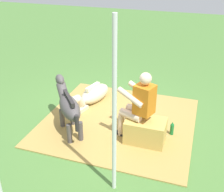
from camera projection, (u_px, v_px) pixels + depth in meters
ground_plane at (105, 120)px, 5.69m from camera, size 24.00×24.00×0.00m
hay_patch at (119, 121)px, 5.62m from camera, size 2.92×2.78×0.02m
hay_bale at (145, 131)px, 4.94m from camera, size 0.70×0.47×0.44m
person_seated at (138, 104)px, 4.78m from camera, size 0.72×0.56×1.32m
pony_standing at (68, 105)px, 5.07m from camera, size 1.00×1.11×0.92m
pony_lying at (92, 95)px, 6.25m from camera, size 0.61×1.36×0.42m
soda_bottle at (172, 129)px, 5.15m from camera, size 0.07×0.07×0.29m
tent_pole_left at (114, 114)px, 3.49m from camera, size 0.06×0.06×2.47m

